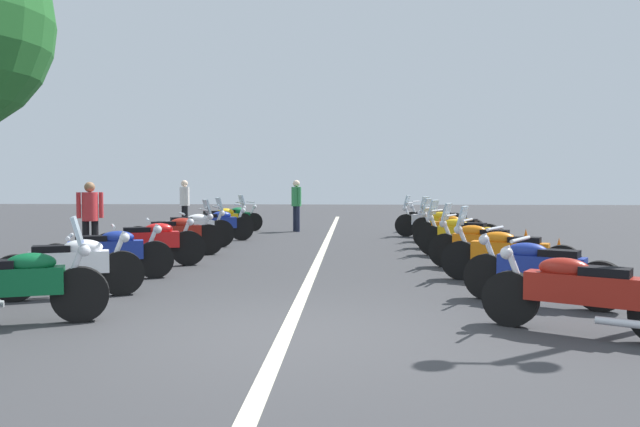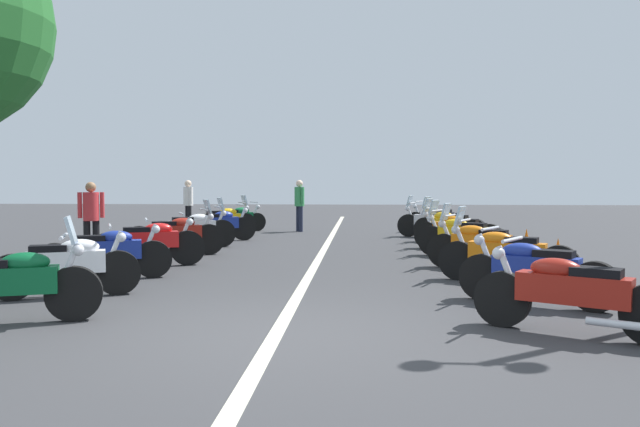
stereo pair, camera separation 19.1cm
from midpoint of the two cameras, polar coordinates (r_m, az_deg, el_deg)
name	(u,v)px [view 2 (the right image)]	position (r m, az deg, el deg)	size (l,w,h in m)	color
ground_plane	(275,336)	(6.63, -3.26, -11.00)	(80.00, 80.00, 0.00)	#38383A
lane_centre_stripe	(322,252)	(14.32, 0.58, -3.54)	(30.55, 0.16, 0.01)	beige
motorcycle_left_row_0	(11,283)	(7.79, -25.56, -5.73)	(0.91, 1.92, 1.20)	black
motorcycle_left_row_1	(68,265)	(9.33, -21.36, -4.36)	(0.98, 1.88, 0.99)	black
motorcycle_left_row_2	(106,252)	(10.83, -18.35, -3.34)	(0.97, 2.06, 0.99)	black
motorcycle_left_row_3	(150,242)	(12.27, -14.74, -2.52)	(1.00, 2.00, 1.01)	black
motorcycle_left_row_4	(176,234)	(13.88, -12.53, -1.84)	(1.16, 1.97, 1.23)	black
motorcycle_left_row_5	(193,228)	(15.54, -11.07, -1.34)	(1.10, 1.98, 1.23)	black
motorcycle_left_row_6	(218,224)	(17.26, -8.92, -0.98)	(1.15, 1.95, 1.00)	black
motorcycle_left_row_7	(223,220)	(18.93, -8.47, -0.60)	(1.11, 1.91, 1.23)	black
motorcycle_left_row_8	(237,218)	(20.54, -7.26, -0.42)	(1.19, 1.78, 0.98)	black
motorcycle_right_row_0	(571,293)	(7.07, 22.53, -6.64)	(1.21, 1.86, 0.99)	black
motorcycle_right_row_1	(534,271)	(8.60, 19.45, -4.91)	(1.17, 1.83, 0.99)	black
motorcycle_right_row_2	(505,254)	(10.37, 16.91, -3.51)	(1.05, 2.06, 1.21)	black
motorcycle_right_row_3	(479,244)	(11.84, 14.70, -2.71)	(1.03, 1.89, 1.21)	black
motorcycle_right_row_4	(463,235)	(13.69, 13.17, -1.95)	(1.14, 1.87, 1.21)	black
motorcycle_right_row_5	(456,230)	(15.18, 12.61, -1.49)	(1.15, 1.98, 1.21)	black
motorcycle_right_row_6	(449,225)	(16.87, 11.90, -1.05)	(1.15, 1.83, 1.22)	black
motorcycle_right_row_7	(434,221)	(18.54, 10.56, -0.69)	(0.97, 2.13, 1.22)	black
motorcycle_right_row_8	(436,218)	(20.44, 10.74, -0.42)	(1.06, 1.91, 1.00)	black
traffic_cone_0	(526,244)	(14.08, 18.56, -2.62)	(0.36, 0.36, 0.61)	orange
traffic_cone_1	(558,256)	(11.91, 21.18, -3.62)	(0.36, 0.36, 0.61)	orange
bystander_1	(188,201)	(21.37, -11.60, 1.11)	(0.44, 0.35, 1.68)	black
bystander_3	(91,214)	(13.93, -19.65, -0.04)	(0.32, 0.49, 1.60)	black
bystander_4	(299,201)	(20.45, -1.61, 1.10)	(0.46, 0.32, 1.68)	#1E2338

